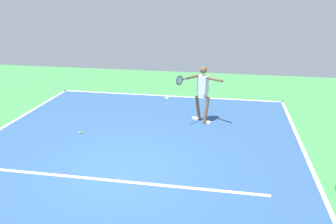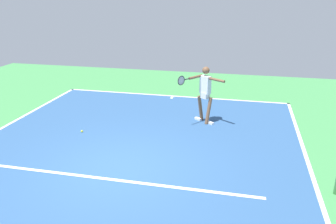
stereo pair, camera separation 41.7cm
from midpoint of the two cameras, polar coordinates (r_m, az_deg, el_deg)
name	(u,v)px [view 2 (the right image)]	position (r m, az deg, el deg)	size (l,w,h in m)	color
ground_plane	(119,169)	(8.46, -6.72, -9.36)	(21.51, 21.51, 0.00)	#428E4C
court_surface	(119,169)	(8.46, -6.72, -9.35)	(9.12, 12.58, 0.00)	#2D5484
court_line_baseline_near	(173,96)	(14.05, 1.70, 2.68)	(9.12, 0.10, 0.01)	white
court_line_sideline_left	(318,192)	(8.28, 24.98, -11.91)	(0.10, 12.58, 0.01)	white
court_line_service	(111,179)	(8.04, -7.95, -11.05)	(6.84, 0.10, 0.01)	white
court_line_centre_mark	(172,97)	(13.86, 1.54, 2.44)	(0.10, 0.30, 0.01)	white
tennis_player	(205,91)	(10.99, 7.19, 3.56)	(1.38, 1.06, 1.85)	brown
tennis_ball_far_corner	(82,131)	(10.72, -13.04, -3.14)	(0.07, 0.07, 0.07)	yellow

